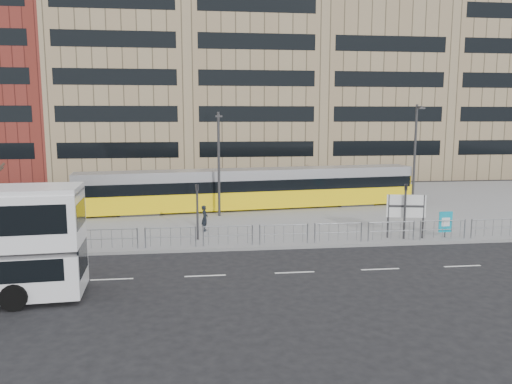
{
  "coord_description": "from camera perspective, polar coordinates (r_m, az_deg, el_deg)",
  "views": [
    {
      "loc": [
        -2.31,
        -25.24,
        6.93
      ],
      "look_at": [
        1.46,
        6.0,
        2.17
      ],
      "focal_mm": 35.0,
      "sensor_mm": 36.0,
      "label": 1
    }
  ],
  "objects": [
    {
      "name": "kerb",
      "position": [
        26.3,
        -1.62,
        -6.51
      ],
      "size": [
        64.0,
        0.25,
        0.17
      ],
      "primitive_type": "cube",
      "color": "gray",
      "rests_on": "ground"
    },
    {
      "name": "pedestrian",
      "position": [
        29.98,
        -5.88,
        -3.0
      ],
      "size": [
        0.47,
        0.63,
        1.55
      ],
      "primitive_type": "imported",
      "rotation": [
        0.0,
        0.0,
        1.37
      ],
      "color": "black",
      "rests_on": "plaza"
    },
    {
      "name": "building_row",
      "position": [
        59.93,
        -3.26,
        14.32
      ],
      "size": [
        70.4,
        18.4,
        31.2
      ],
      "color": "maroon",
      "rests_on": "ground"
    },
    {
      "name": "ad_panel",
      "position": [
        30.21,
        20.84,
        -3.25
      ],
      "size": [
        0.79,
        0.09,
        1.48
      ],
      "rotation": [
        0.0,
        0.0,
        0.03
      ],
      "color": "#2D2D30",
      "rests_on": "plaza"
    },
    {
      "name": "traffic_light_east",
      "position": [
        28.88,
        16.68,
        -1.34
      ],
      "size": [
        0.21,
        0.24,
        3.1
      ],
      "rotation": [
        0.0,
        0.0,
        -0.28
      ],
      "color": "#2D2D30",
      "rests_on": "plaza"
    },
    {
      "name": "tram",
      "position": [
        36.96,
        -0.55,
        0.37
      ],
      "size": [
        25.21,
        5.29,
        2.96
      ],
      "rotation": [
        0.0,
        0.0,
        0.12
      ],
      "color": "yellow",
      "rests_on": "plaza"
    },
    {
      "name": "plaza",
      "position": [
        37.93,
        -3.28,
        -1.82
      ],
      "size": [
        64.0,
        24.0,
        0.15
      ],
      "primitive_type": "cube",
      "color": "gray",
      "rests_on": "ground"
    },
    {
      "name": "road_markings",
      "position": [
        22.58,
        1.91,
        -9.26
      ],
      "size": [
        62.0,
        0.12,
        0.01
      ],
      "primitive_type": "cube",
      "color": "white",
      "rests_on": "ground"
    },
    {
      "name": "lamp_post_east",
      "position": [
        40.29,
        17.74,
        4.56
      ],
      "size": [
        0.45,
        1.04,
        7.7
      ],
      "color": "#2D2D30",
      "rests_on": "plaza"
    },
    {
      "name": "pedestrian_barrier",
      "position": [
        26.76,
        2.57,
        -4.24
      ],
      "size": [
        32.07,
        0.07,
        1.1
      ],
      "color": "gray",
      "rests_on": "plaza"
    },
    {
      "name": "ground",
      "position": [
        26.27,
        -1.6,
        -6.69
      ],
      "size": [
        120.0,
        120.0,
        0.0
      ],
      "primitive_type": "plane",
      "color": "black",
      "rests_on": "ground"
    },
    {
      "name": "station_sign",
      "position": [
        29.16,
        16.78,
        -1.78
      ],
      "size": [
        2.12,
        0.51,
        2.47
      ],
      "rotation": [
        0.0,
        0.0,
        -0.2
      ],
      "color": "#2D2D30",
      "rests_on": "plaza"
    },
    {
      "name": "lamp_post_west",
      "position": [
        33.99,
        -4.27,
        3.75
      ],
      "size": [
        0.45,
        1.04,
        7.1
      ],
      "color": "#2D2D30",
      "rests_on": "plaza"
    },
    {
      "name": "traffic_light_west",
      "position": [
        27.72,
        -6.73,
        -1.44
      ],
      "size": [
        0.21,
        0.24,
        3.1
      ],
      "rotation": [
        0.0,
        0.0,
        0.26
      ],
      "color": "#2D2D30",
      "rests_on": "plaza"
    }
  ]
}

